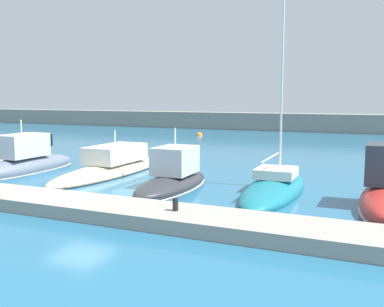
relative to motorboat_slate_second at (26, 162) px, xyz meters
name	(u,v)px	position (x,y,z in m)	size (l,w,h in m)	color
ground_plane	(79,199)	(7.38, -4.44, -0.57)	(120.00, 120.00, 0.00)	#236084
dock_pier	(51,202)	(7.38, -6.14, -0.32)	(30.06, 2.38, 0.49)	gray
breakwater_seawall	(292,122)	(7.38, 38.31, 0.57)	(108.00, 2.83, 2.26)	gray
motorboat_slate_second	(26,162)	(0.00, 0.00, 0.00)	(2.25, 7.77, 3.43)	slate
motorboat_sand_third	(112,167)	(4.84, 1.73, -0.23)	(2.68, 10.62, 2.84)	beige
motorboat_charcoal_fourth	(173,178)	(9.96, -0.68, -0.06)	(2.43, 6.63, 3.13)	#2D2D33
sailboat_teal_fifth	(274,188)	(14.60, 0.40, -0.37)	(2.73, 8.63, 13.67)	#19707F
mooring_buoy_yellow	(187,152)	(4.43, 12.67, -0.57)	(0.78, 0.78, 0.78)	yellow
mooring_buoy_orange	(199,136)	(-0.65, 26.91, -0.57)	(0.74, 0.74, 0.74)	orange
dock_bollard	(175,204)	(12.81, -6.14, 0.15)	(0.20, 0.20, 0.44)	black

